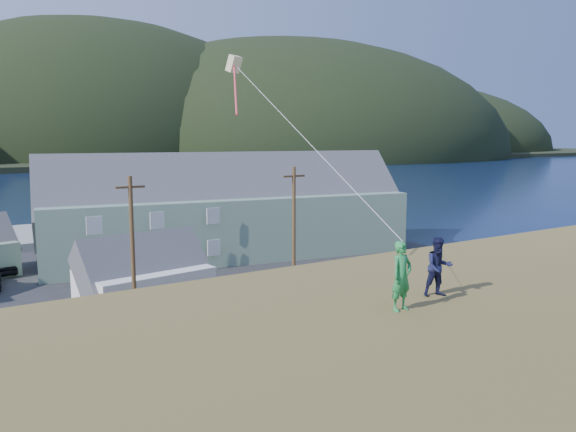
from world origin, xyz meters
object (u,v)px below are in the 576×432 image
object	(u,v)px
shed_white	(144,278)
kite_flyer_navy	(439,267)
lodge	(229,209)
kite_flyer_green	(402,276)

from	to	relation	value
shed_white	kite_flyer_navy	distance (m)	25.10
lodge	kite_flyer_navy	bearing A→B (deg)	-98.77
shed_white	kite_flyer_navy	world-z (taller)	kite_flyer_navy
lodge	kite_flyer_green	xyz separation A→B (m)	(-14.06, -38.60, 3.38)
shed_white	kite_flyer_navy	bearing A→B (deg)	-95.94
shed_white	lodge	bearing A→B (deg)	38.85
shed_white	kite_flyer_green	world-z (taller)	kite_flyer_green
lodge	kite_flyer_navy	xyz separation A→B (m)	(-12.26, -38.20, 3.31)
shed_white	kite_flyer_green	size ratio (longest dim) A/B	4.82
shed_white	kite_flyer_green	bearing A→B (deg)	-100.11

